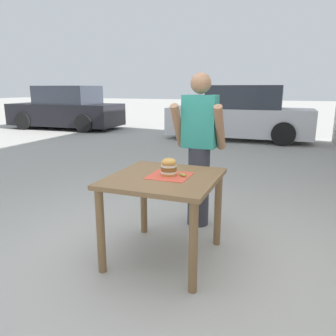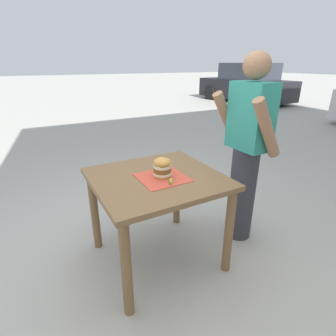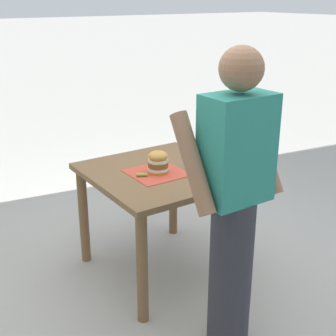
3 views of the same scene
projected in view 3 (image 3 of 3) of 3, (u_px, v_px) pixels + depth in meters
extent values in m
plane|color=#ADAAA3|center=(161.00, 269.00, 3.46)|extent=(80.00, 80.00, 0.00)
cube|color=brown|center=(160.00, 173.00, 3.20)|extent=(0.92, 0.97, 0.04)
cylinder|color=brown|center=(173.00, 192.00, 3.87)|extent=(0.07, 0.07, 0.74)
cylinder|color=brown|center=(84.00, 216.00, 3.46)|extent=(0.07, 0.07, 0.74)
cylinder|color=brown|center=(243.00, 233.00, 3.21)|extent=(0.07, 0.07, 0.74)
cylinder|color=brown|center=(142.00, 269.00, 2.79)|extent=(0.07, 0.07, 0.74)
cube|color=#D64C38|center=(156.00, 173.00, 3.15)|extent=(0.36, 0.36, 0.00)
cylinder|color=gold|center=(158.00, 171.00, 3.14)|extent=(0.13, 0.13, 0.02)
cylinder|color=silver|center=(158.00, 168.00, 3.14)|extent=(0.14, 0.14, 0.02)
cylinder|color=brown|center=(158.00, 164.00, 3.13)|extent=(0.14, 0.14, 0.04)
cylinder|color=silver|center=(158.00, 160.00, 3.12)|extent=(0.13, 0.13, 0.02)
ellipsoid|color=gold|center=(158.00, 156.00, 3.11)|extent=(0.13, 0.13, 0.07)
cylinder|color=#D1B77F|center=(158.00, 150.00, 3.09)|extent=(0.00, 0.00, 0.05)
cylinder|color=#8EA83D|center=(142.00, 175.00, 3.07)|extent=(0.07, 0.06, 0.02)
cylinder|color=#33333D|center=(230.00, 274.00, 2.60)|extent=(0.24, 0.24, 0.90)
cube|color=teal|center=(237.00, 149.00, 2.34)|extent=(0.36, 0.22, 0.56)
sphere|color=#9E7051|center=(241.00, 68.00, 2.21)|extent=(0.22, 0.22, 0.22)
cylinder|color=#9E7051|center=(261.00, 148.00, 2.53)|extent=(0.09, 0.34, 0.50)
cylinder|color=#9E7051|center=(193.00, 164.00, 2.29)|extent=(0.09, 0.34, 0.50)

